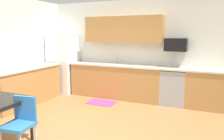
{
  "coord_description": "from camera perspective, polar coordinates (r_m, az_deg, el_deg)",
  "views": [
    {
      "loc": [
        1.97,
        -3.42,
        1.78
      ],
      "look_at": [
        0.0,
        1.0,
        1.0
      ],
      "focal_mm": 36.16,
      "sensor_mm": 36.0,
      "label": 1
    }
  ],
  "objects": [
    {
      "name": "ground_plane",
      "position": [
        4.33,
        -5.58,
        -15.18
      ],
      "size": [
        12.0,
        12.0,
        0.0
      ],
      "primitive_type": "plane",
      "color": "olive"
    },
    {
      "name": "wall_back",
      "position": [
        6.39,
        6.04,
        5.26
      ],
      "size": [
        5.8,
        0.1,
        2.7
      ],
      "primitive_type": "cube",
      "color": "silver",
      "rests_on": "ground"
    },
    {
      "name": "cabinet_run_back",
      "position": [
        6.35,
        0.97,
        -2.92
      ],
      "size": [
        2.58,
        0.6,
        0.9
      ],
      "primitive_type": "cube",
      "color": "#AD7A42",
      "rests_on": "ground"
    },
    {
      "name": "cabinet_run_back_right",
      "position": [
        5.87,
        22.9,
        -4.67
      ],
      "size": [
        0.97,
        0.6,
        0.9
      ],
      "primitive_type": "cube",
      "color": "#AD7A42",
      "rests_on": "ground"
    },
    {
      "name": "cabinet_run_left",
      "position": [
        6.15,
        -20.86,
        -3.95
      ],
      "size": [
        0.6,
        2.0,
        0.9
      ],
      "primitive_type": "cube",
      "color": "#AD7A42",
      "rests_on": "ground"
    },
    {
      "name": "countertop_back",
      "position": [
        6.11,
        4.96,
        1.04
      ],
      "size": [
        4.8,
        0.64,
        0.04
      ],
      "primitive_type": "cube",
      "color": "beige",
      "rests_on": "cabinet_run_back"
    },
    {
      "name": "countertop_left",
      "position": [
        6.06,
        -21.11,
        0.39
      ],
      "size": [
        0.64,
        2.0,
        0.04
      ],
      "primitive_type": "cube",
      "color": "beige",
      "rests_on": "cabinet_run_left"
    },
    {
      "name": "upper_cabinets_back",
      "position": [
        6.27,
        2.85,
        10.25
      ],
      "size": [
        2.2,
        0.34,
        0.7
      ],
      "primitive_type": "cube",
      "color": "#AD7A42"
    },
    {
      "name": "refrigerator",
      "position": [
        7.06,
        -12.24,
        1.5
      ],
      "size": [
        0.76,
        0.7,
        1.73
      ],
      "primitive_type": "cube",
      "color": "white",
      "rests_on": "ground"
    },
    {
      "name": "oven_range",
      "position": [
        5.93,
        15.3,
        -4.08
      ],
      "size": [
        0.6,
        0.6,
        0.91
      ],
      "color": "#999BA0",
      "rests_on": "ground"
    },
    {
      "name": "microwave",
      "position": [
        5.89,
        15.88,
        6.17
      ],
      "size": [
        0.54,
        0.36,
        0.32
      ],
      "primitive_type": "cube",
      "color": "black"
    },
    {
      "name": "sink_basin",
      "position": [
        6.3,
        0.59,
        0.94
      ],
      "size": [
        0.48,
        0.4,
        0.14
      ],
      "primitive_type": "cube",
      "color": "#A5A8AD",
      "rests_on": "countertop_back"
    },
    {
      "name": "sink_faucet",
      "position": [
        6.44,
        1.23,
        2.56
      ],
      "size": [
        0.02,
        0.02,
        0.24
      ],
      "primitive_type": "cylinder",
      "color": "#B2B5BA",
      "rests_on": "countertop_back"
    },
    {
      "name": "chair_near_table",
      "position": [
        3.69,
        -22.04,
        -11.75
      ],
      "size": [
        0.45,
        0.45,
        0.85
      ],
      "color": "#2D72B7",
      "rests_on": "ground"
    },
    {
      "name": "floor_mat",
      "position": [
        5.95,
        -2.66,
        -8.2
      ],
      "size": [
        0.7,
        0.5,
        0.01
      ],
      "primitive_type": "cube",
      "color": "#CC3372",
      "rests_on": "ground"
    }
  ]
}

